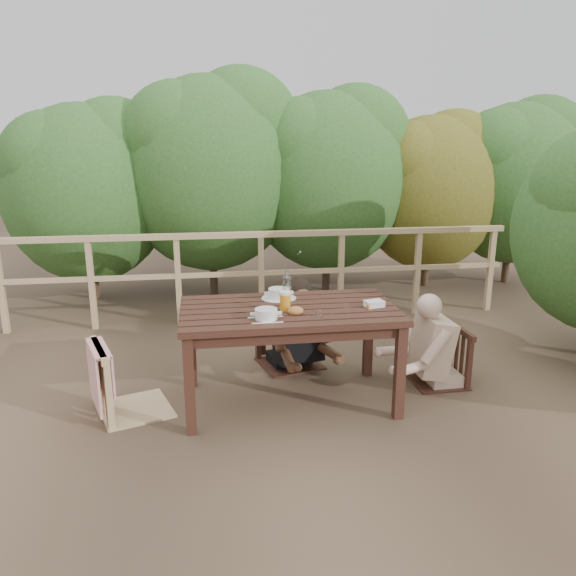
{
  "coord_description": "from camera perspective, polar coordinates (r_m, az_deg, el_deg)",
  "views": [
    {
      "loc": [
        -0.61,
        -3.94,
        1.99
      ],
      "look_at": [
        0.0,
        0.05,
        0.9
      ],
      "focal_mm": 34.83,
      "sensor_mm": 36.0,
      "label": 1
    }
  ],
  "objects": [
    {
      "name": "soup_near",
      "position": [
        3.91,
        -2.26,
        -2.76
      ],
      "size": [
        0.27,
        0.27,
        0.09
      ],
      "primitive_type": "cylinder",
      "color": "white",
      "rests_on": "table"
    },
    {
      "name": "table",
      "position": [
        4.3,
        0.1,
        -6.96
      ],
      "size": [
        1.61,
        0.91,
        0.75
      ],
      "primitive_type": "cube",
      "color": "#311A12",
      "rests_on": "ground"
    },
    {
      "name": "chair_right",
      "position": [
        4.77,
        15.23,
        -4.39
      ],
      "size": [
        0.45,
        0.45,
        0.88
      ],
      "primitive_type": "cube",
      "rotation": [
        0.0,
        0.0,
        -1.55
      ],
      "color": "#311A12",
      "rests_on": "ground"
    },
    {
      "name": "soup_far",
      "position": [
        4.42,
        -0.95,
        -0.63
      ],
      "size": [
        0.28,
        0.28,
        0.09
      ],
      "primitive_type": "cylinder",
      "color": "white",
      "rests_on": "table"
    },
    {
      "name": "chair_left",
      "position": [
        4.26,
        -15.76,
        -5.67
      ],
      "size": [
        0.65,
        0.65,
        1.04
      ],
      "primitive_type": "cube",
      "rotation": [
        0.0,
        0.0,
        1.89
      ],
      "color": "tan",
      "rests_on": "ground"
    },
    {
      "name": "bottle",
      "position": [
        4.26,
        -0.11,
        0.04
      ],
      "size": [
        0.07,
        0.07,
        0.27
      ],
      "primitive_type": "cylinder",
      "color": "silver",
      "rests_on": "table"
    },
    {
      "name": "ground",
      "position": [
        4.46,
        0.1,
        -11.41
      ],
      "size": [
        60.0,
        60.0,
        0.0
      ],
      "primitive_type": "plane",
      "color": "brown",
      "rests_on": "ground"
    },
    {
      "name": "bread_roll",
      "position": [
        4.03,
        0.77,
        -2.37
      ],
      "size": [
        0.12,
        0.09,
        0.07
      ],
      "primitive_type": "ellipsoid",
      "color": "#936024",
      "rests_on": "table"
    },
    {
      "name": "butter_tub",
      "position": [
        4.25,
        8.79,
        -1.69
      ],
      "size": [
        0.16,
        0.13,
        0.06
      ],
      "primitive_type": "cube",
      "rotation": [
        0.0,
        0.0,
        0.23
      ],
      "color": "silver",
      "rests_on": "table"
    },
    {
      "name": "railing",
      "position": [
        6.15,
        -2.75,
        1.14
      ],
      "size": [
        5.6,
        0.1,
        1.01
      ],
      "primitive_type": "cube",
      "color": "tan",
      "rests_on": "ground"
    },
    {
      "name": "woman",
      "position": [
        4.92,
        0.14,
        -0.82
      ],
      "size": [
        0.66,
        0.75,
        1.28
      ],
      "primitive_type": null,
      "rotation": [
        0.0,
        0.0,
        3.4
      ],
      "color": "black",
      "rests_on": "ground"
    },
    {
      "name": "chair_far",
      "position": [
        4.94,
        0.17,
        -2.27
      ],
      "size": [
        0.63,
        0.63,
        1.03
      ],
      "primitive_type": "cube",
      "rotation": [
        0.0,
        0.0,
        0.26
      ],
      "color": "#311A12",
      "rests_on": "ground"
    },
    {
      "name": "tumbler",
      "position": [
        3.94,
        3.14,
        -2.8
      ],
      "size": [
        0.06,
        0.06,
        0.07
      ],
      "primitive_type": "cylinder",
      "color": "white",
      "rests_on": "table"
    },
    {
      "name": "diner_right",
      "position": [
        4.72,
        15.73,
        -2.13
      ],
      "size": [
        0.64,
        0.53,
        1.27
      ],
      "primitive_type": null,
      "rotation": [
        0.0,
        0.0,
        1.6
      ],
      "color": "tan",
      "rests_on": "ground"
    },
    {
      "name": "beer_glass",
      "position": [
        4.1,
        -0.3,
        -1.42
      ],
      "size": [
        0.08,
        0.08,
        0.16
      ],
      "primitive_type": "cylinder",
      "color": "gold",
      "rests_on": "table"
    },
    {
      "name": "hedge_row",
      "position": [
        7.21,
        -0.66,
        14.4
      ],
      "size": [
        6.6,
        1.6,
        3.8
      ],
      "primitive_type": null,
      "color": "#2B5020",
      "rests_on": "ground"
    }
  ]
}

